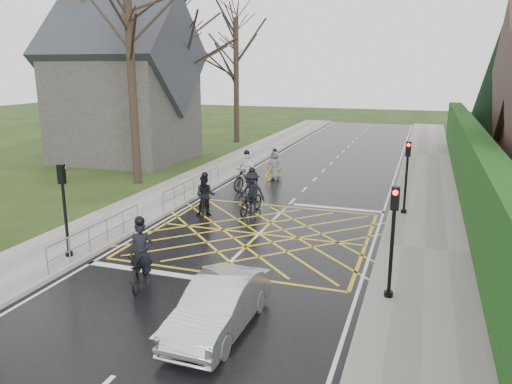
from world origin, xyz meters
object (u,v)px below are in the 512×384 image
Objects in this scene: cyclist_lead at (274,169)px; cyclist_front at (246,175)px; cyclist_back at (205,199)px; cyclist_mid at (252,197)px; cyclist_rear at (141,262)px; car at (219,306)px.

cyclist_front is at bearing -90.23° from cyclist_lead.
cyclist_back is 0.92× the size of cyclist_mid.
cyclist_rear is at bearing -68.15° from cyclist_front.
cyclist_rear reaches higher than car.
cyclist_front is at bearing 74.11° from cyclist_rear.
cyclist_front is 14.18m from car.
cyclist_rear reaches higher than cyclist_mid.
car is at bearing -64.88° from cyclist_lead.
cyclist_mid is 0.55× the size of car.
cyclist_mid is at bearing 105.55° from car.
cyclist_lead is 16.73m from car.
cyclist_rear reaches higher than cyclist_lead.
cyclist_front reaches higher than cyclist_back.
cyclist_back is 7.78m from cyclist_lead.
car is at bearing -55.74° from cyclist_front.
cyclist_rear is 14.63m from cyclist_lead.
cyclist_front is (0.10, 4.94, 0.04)m from cyclist_back.
cyclist_mid is at bearing 12.36° from cyclist_back.
car is (3.20, -1.73, -0.02)m from cyclist_rear.
cyclist_rear is 11.86m from cyclist_front.
cyclist_rear is 1.13× the size of cyclist_back.
cyclist_back is 2.02m from cyclist_mid.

